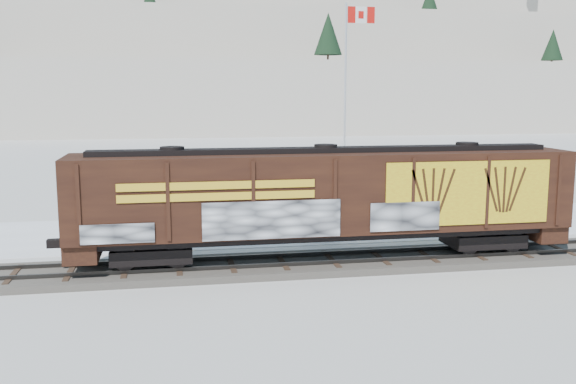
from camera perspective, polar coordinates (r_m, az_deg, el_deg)
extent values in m
plane|color=white|center=(25.91, 3.85, -6.58)|extent=(500.00, 500.00, 0.00)
cube|color=#59544C|center=(25.87, 3.85, -6.28)|extent=(50.00, 3.40, 0.28)
cube|color=#33302D|center=(25.14, 4.26, -6.22)|extent=(50.00, 0.10, 0.15)
cube|color=#33302D|center=(26.49, 3.47, -5.43)|extent=(50.00, 0.10, 0.15)
cube|color=white|center=(33.02, 0.66, -3.16)|extent=(40.00, 8.00, 0.03)
cube|color=white|center=(119.37, -7.47, 8.32)|extent=(360.00, 40.00, 12.00)
cube|color=white|center=(149.42, -8.13, 10.69)|extent=(360.00, 40.00, 24.00)
cube|color=white|center=(184.62, -8.62, 12.01)|extent=(360.00, 50.00, 35.00)
cone|color=black|center=(118.09, 3.59, 13.87)|extent=(5.04, 5.04, 7.38)
cone|color=black|center=(142.63, 22.47, 12.00)|extent=(4.20, 4.20, 6.15)
cube|color=black|center=(24.95, -12.01, -5.27)|extent=(3.00, 2.00, 0.90)
cube|color=black|center=(27.97, 16.88, -3.93)|extent=(3.00, 2.00, 0.90)
cylinder|color=black|center=(24.24, -14.32, -5.76)|extent=(0.90, 0.12, 0.90)
cube|color=black|center=(25.51, 3.30, -3.56)|extent=(19.61, 2.40, 0.25)
cube|color=#32180D|center=(25.21, 3.33, 0.09)|extent=(19.61, 3.00, 3.04)
cube|color=black|center=(25.01, 3.37, 3.77)|extent=(18.04, 0.90, 0.20)
cube|color=yellow|center=(25.57, 15.77, -0.10)|extent=(6.67, 0.03, 2.46)
cube|color=gold|center=(22.98, -6.25, 0.09)|extent=(7.06, 0.02, 0.70)
cube|color=silver|center=(23.39, -1.40, -2.50)|extent=(5.10, 0.03, 1.40)
cylinder|color=silver|center=(41.55, 4.97, -0.59)|extent=(0.90, 0.90, 0.20)
cylinder|color=silver|center=(41.00, 5.08, 7.81)|extent=(0.14, 0.14, 12.36)
cube|color=red|center=(41.37, 5.68, 15.42)|extent=(0.50, 0.07, 1.00)
cube|color=white|center=(41.53, 6.50, 15.38)|extent=(0.70, 0.09, 1.00)
cube|color=red|center=(41.72, 7.39, 15.33)|extent=(0.50, 0.07, 1.00)
imported|color=#BBBDC3|center=(31.52, -11.52, -2.50)|extent=(4.73, 3.03, 1.50)
imported|color=white|center=(31.44, 5.25, -2.28)|extent=(5.20, 3.16, 1.62)
imported|color=#212429|center=(36.29, 18.99, -1.33)|extent=(5.21, 2.19, 1.50)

